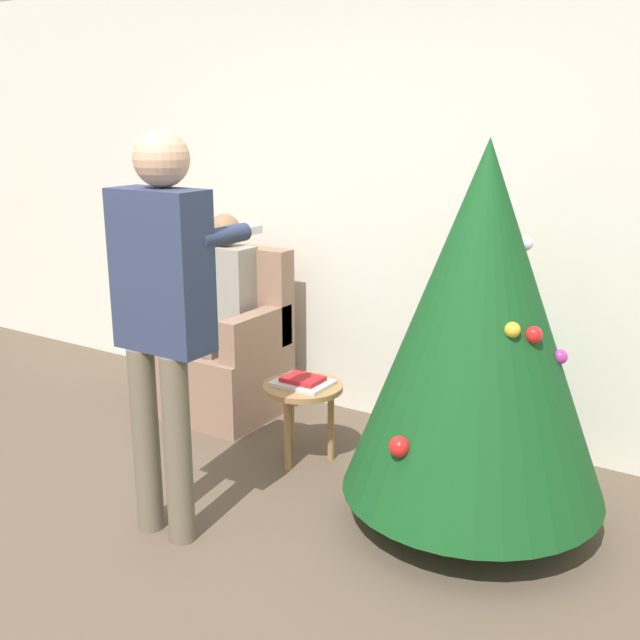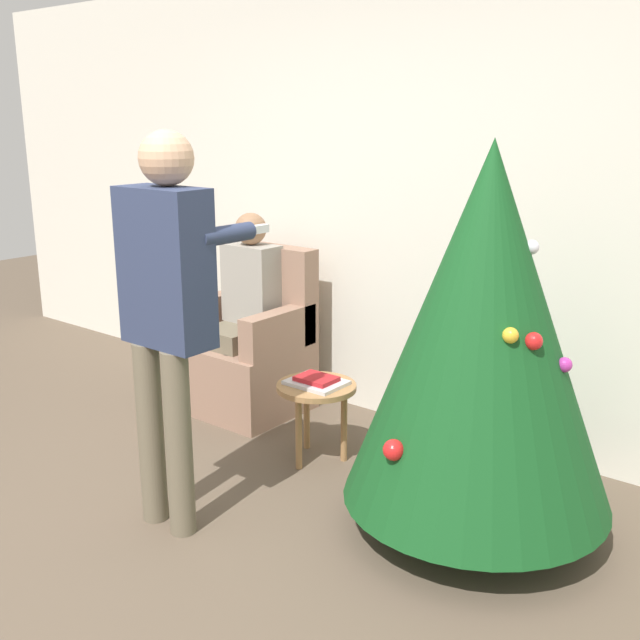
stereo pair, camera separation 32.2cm
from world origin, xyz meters
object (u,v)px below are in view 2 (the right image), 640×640
christmas_tree (484,328)px  person_seated (244,304)px  armchair (248,352)px  person_standing (167,296)px  side_stool (316,395)px

christmas_tree → person_seated: size_ratio=1.39×
armchair → person_standing: size_ratio=0.58×
armchair → person_standing: bearing=-59.8°
christmas_tree → armchair: bearing=166.0°
armchair → christmas_tree: bearing=-14.0°
side_stool → christmas_tree: bearing=-6.8°
person_standing → christmas_tree: bearing=35.1°
person_seated → person_standing: person_standing is taller
person_seated → christmas_tree: bearing=-13.2°
armchair → person_seated: 0.33m
person_standing → side_stool: (0.11, 0.91, -0.71)m
christmas_tree → person_seated: (-1.86, 0.43, -0.27)m
armchair → person_standing: 1.62m
person_seated → person_standing: size_ratio=0.71×
person_seated → person_standing: 1.48m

